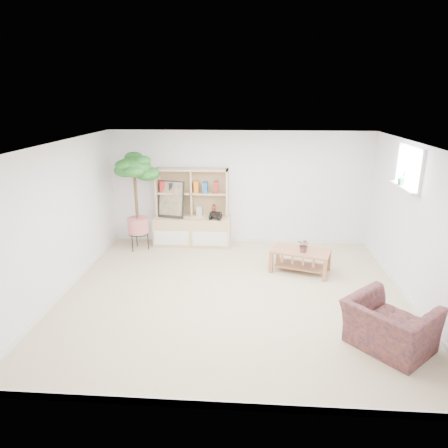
# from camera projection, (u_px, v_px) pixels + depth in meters

# --- Properties ---
(floor) EXTENTS (5.50, 5.00, 0.01)m
(floor) POSITION_uv_depth(u_px,v_px,m) (233.00, 294.00, 6.47)
(floor) COLOR tan
(floor) RESTS_ON ground
(ceiling) EXTENTS (5.50, 5.00, 0.01)m
(ceiling) POSITION_uv_depth(u_px,v_px,m) (234.00, 145.00, 5.73)
(ceiling) COLOR white
(ceiling) RESTS_ON walls
(walls) EXTENTS (5.51, 5.01, 2.40)m
(walls) POSITION_uv_depth(u_px,v_px,m) (234.00, 224.00, 6.10)
(walls) COLOR white
(walls) RESTS_ON floor
(baseboard) EXTENTS (5.50, 5.00, 0.10)m
(baseboard) POSITION_uv_depth(u_px,v_px,m) (233.00, 292.00, 6.45)
(baseboard) COLOR white
(baseboard) RESTS_ON floor
(window) EXTENTS (0.10, 0.98, 0.68)m
(window) POSITION_uv_depth(u_px,v_px,m) (410.00, 167.00, 6.24)
(window) COLOR silver
(window) RESTS_ON walls
(window_sill) EXTENTS (0.14, 1.00, 0.04)m
(window_sill) POSITION_uv_depth(u_px,v_px,m) (403.00, 187.00, 6.34)
(window_sill) COLOR white
(window_sill) RESTS_ON walls
(storage_unit) EXTENTS (1.63, 0.55, 1.63)m
(storage_unit) POSITION_uv_depth(u_px,v_px,m) (192.00, 208.00, 8.41)
(storage_unit) COLOR tan
(storage_unit) RESTS_ON floor
(poster) EXTENTS (0.58, 0.24, 0.78)m
(poster) POSITION_uv_depth(u_px,v_px,m) (171.00, 199.00, 8.35)
(poster) COLOR gold
(poster) RESTS_ON storage_unit
(toy_truck) EXTENTS (0.35, 0.27, 0.17)m
(toy_truck) POSITION_uv_depth(u_px,v_px,m) (216.00, 215.00, 8.31)
(toy_truck) COLOR black
(toy_truck) RESTS_ON storage_unit
(coffee_table) EXTENTS (1.14, 0.84, 0.42)m
(coffee_table) POSITION_uv_depth(u_px,v_px,m) (300.00, 261.00, 7.26)
(coffee_table) COLOR #A3754D
(coffee_table) RESTS_ON floor
(table_plant) EXTENTS (0.30, 0.29, 0.25)m
(table_plant) POSITION_uv_depth(u_px,v_px,m) (304.00, 245.00, 7.07)
(table_plant) COLOR #1A6D21
(table_plant) RESTS_ON coffee_table
(floor_tree) EXTENTS (0.75, 0.75, 2.01)m
(floor_tree) POSITION_uv_depth(u_px,v_px,m) (136.00, 203.00, 8.06)
(floor_tree) COLOR #114A19
(floor_tree) RESTS_ON floor
(armchair) EXTENTS (1.29, 1.30, 0.73)m
(armchair) POSITION_uv_depth(u_px,v_px,m) (390.00, 323.00, 4.99)
(armchair) COLOR #131633
(armchair) RESTS_ON floor
(sill_plant) EXTENTS (0.16, 0.14, 0.24)m
(sill_plant) POSITION_uv_depth(u_px,v_px,m) (402.00, 178.00, 6.40)
(sill_plant) COLOR #114A19
(sill_plant) RESTS_ON window_sill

